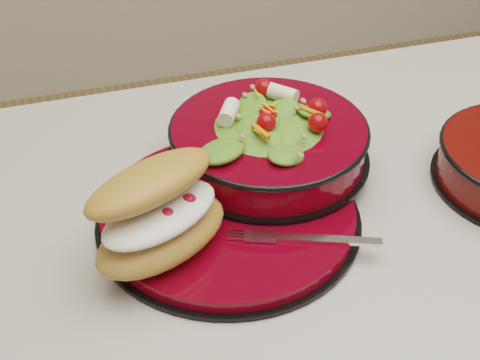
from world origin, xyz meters
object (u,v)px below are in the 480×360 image
object	(u,v)px
salad_bowl	(269,134)
croissant	(159,213)
dinner_plate	(229,214)
fork	(307,238)

from	to	relation	value
salad_bowl	croissant	bearing A→B (deg)	-144.19
dinner_plate	croissant	world-z (taller)	croissant
fork	dinner_plate	bearing A→B (deg)	61.96
salad_bowl	croissant	xyz separation A→B (m)	(-0.16, -0.11, 0.01)
croissant	fork	bearing A→B (deg)	-41.42
salad_bowl	dinner_plate	bearing A→B (deg)	-133.89
croissant	fork	size ratio (longest dim) A/B	1.25
salad_bowl	fork	distance (m)	0.16
salad_bowl	fork	size ratio (longest dim) A/B	1.76
croissant	salad_bowl	bearing A→B (deg)	8.34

